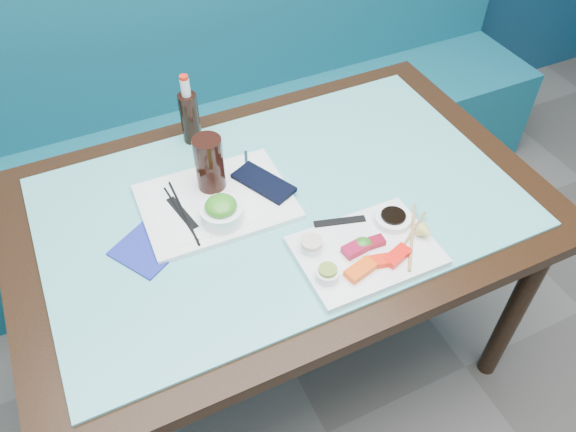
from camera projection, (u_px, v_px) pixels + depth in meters
name	position (u px, v px, depth m)	size (l,w,h in m)	color
booth_bench	(195.00, 136.00, 2.28)	(3.00, 0.56, 1.17)	#105465
dining_table	(281.00, 224.00, 1.54)	(1.40, 0.90, 0.75)	black
glass_top	(280.00, 202.00, 1.48)	(1.22, 0.76, 0.01)	#5AB5B3
sashimi_plate	(366.00, 251.00, 1.35)	(0.33, 0.24, 0.02)	white
salmon_left	(360.00, 270.00, 1.29)	(0.07, 0.04, 0.02)	#FF4C0A
salmon_mid	(378.00, 261.00, 1.30)	(0.07, 0.03, 0.02)	#FF210A
salmon_right	(397.00, 256.00, 1.31)	(0.07, 0.03, 0.02)	#FF150A
tuna_left	(355.00, 249.00, 1.33)	(0.06, 0.04, 0.02)	maroon
tuna_right	(375.00, 242.00, 1.35)	(0.05, 0.03, 0.02)	maroon
seaweed_garnish	(363.00, 244.00, 1.34)	(0.04, 0.04, 0.02)	#25761B
ramekin_wasabi	(327.00, 274.00, 1.27)	(0.06, 0.06, 0.02)	white
wasabi_fill	(328.00, 270.00, 1.26)	(0.04, 0.04, 0.01)	olive
ramekin_ginger	(311.00, 246.00, 1.33)	(0.05, 0.05, 0.02)	white
ginger_fill	(312.00, 242.00, 1.32)	(0.05, 0.05, 0.01)	beige
soy_dish	(393.00, 219.00, 1.40)	(0.09, 0.09, 0.02)	white
soy_fill	(393.00, 216.00, 1.39)	(0.06, 0.06, 0.01)	black
lemon_wedge	(426.00, 232.00, 1.35)	(0.04, 0.04, 0.03)	#E3DF6B
chopstick_sleeve	(340.00, 221.00, 1.40)	(0.13, 0.02, 0.00)	black
wooden_chopstick_a	(409.00, 237.00, 1.36)	(0.01, 0.01, 0.20)	#9F7C4B
wooden_chopstick_b	(412.00, 236.00, 1.36)	(0.01, 0.01, 0.22)	#A7864E
serving_tray	(216.00, 202.00, 1.46)	(0.38, 0.29, 0.01)	white
paper_placemat	(216.00, 199.00, 1.46)	(0.33, 0.23, 0.00)	white
seaweed_bowl	(222.00, 214.00, 1.39)	(0.11, 0.11, 0.04)	white
seaweed_salad	(221.00, 206.00, 1.37)	(0.08, 0.08, 0.04)	#358B20
cola_glass	(209.00, 164.00, 1.44)	(0.08, 0.08, 0.16)	black
navy_pouch	(263.00, 183.00, 1.49)	(0.07, 0.17, 0.01)	black
fork	(246.00, 161.00, 1.56)	(0.01, 0.01, 0.08)	silver
black_chopstick_a	(181.00, 213.00, 1.42)	(0.01, 0.01, 0.22)	black
black_chopstick_b	(184.00, 212.00, 1.42)	(0.01, 0.01, 0.24)	black
tray_sleeve	(182.00, 213.00, 1.42)	(0.02, 0.13, 0.00)	black
cola_bottle_body	(190.00, 118.00, 1.60)	(0.05, 0.05, 0.15)	black
cola_bottle_neck	(185.00, 87.00, 1.52)	(0.03, 0.03, 0.05)	white
cola_bottle_cap	(184.00, 78.00, 1.50)	(0.02, 0.02, 0.01)	red
blue_napkin	(149.00, 248.00, 1.36)	(0.14, 0.14, 0.01)	navy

